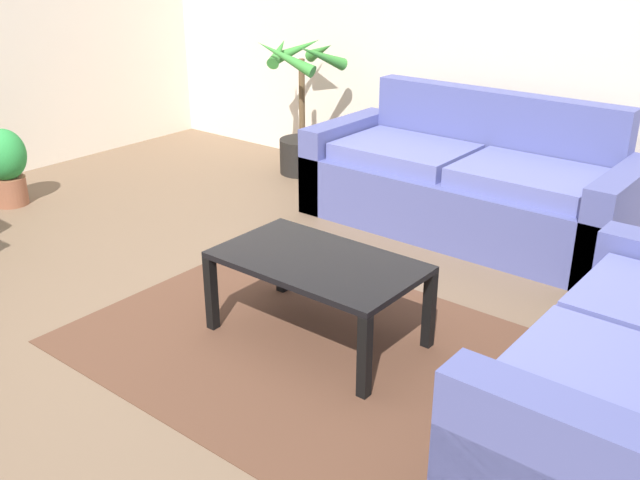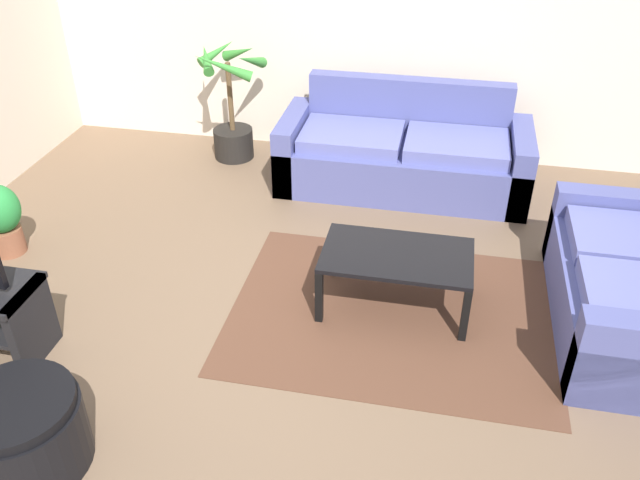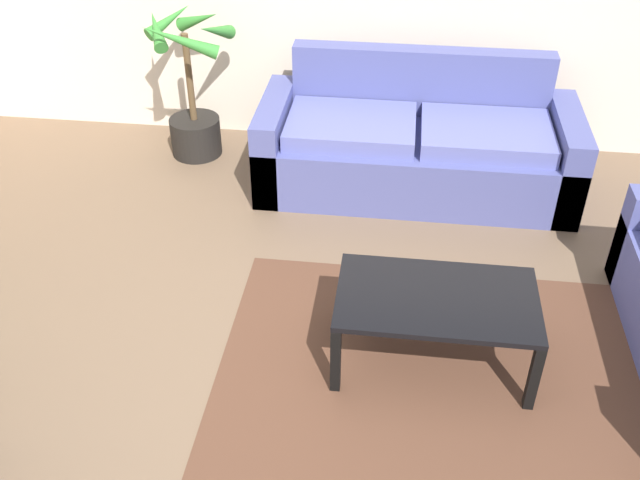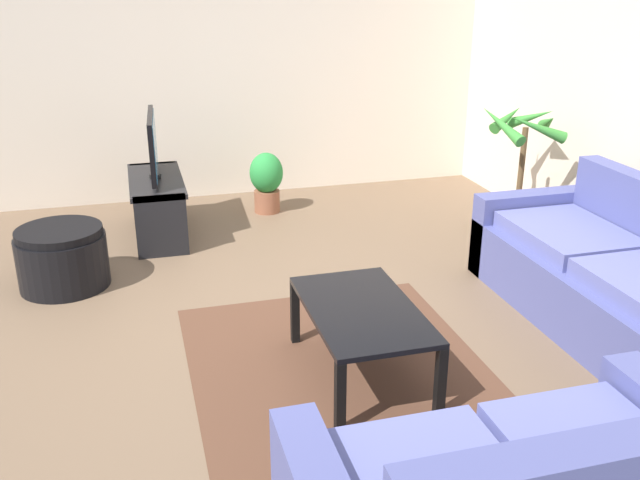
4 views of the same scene
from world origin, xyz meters
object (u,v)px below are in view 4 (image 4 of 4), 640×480
object	(u,v)px
tv_stand	(157,198)
potted_plant_small	(266,180)
coffee_table	(362,316)
potted_palm	(519,188)
tv	(153,145)
couch_main	(618,284)
ottoman	(62,258)

from	to	relation	value
tv_stand	potted_plant_small	size ratio (longest dim) A/B	1.90
coffee_table	potted_palm	bearing A→B (deg)	131.70
tv	coffee_table	size ratio (longest dim) A/B	0.90
tv	potted_palm	world-z (taller)	potted_palm
tv_stand	coffee_table	distance (m)	2.83
coffee_table	potted_plant_small	bearing A→B (deg)	178.77
tv_stand	couch_main	bearing A→B (deg)	47.41
couch_main	potted_plant_small	size ratio (longest dim) A/B	3.80
couch_main	ottoman	distance (m)	3.85
couch_main	tv_stand	bearing A→B (deg)	-132.59
couch_main	tv_stand	world-z (taller)	couch_main
couch_main	potted_palm	size ratio (longest dim) A/B	1.92
ottoman	potted_palm	bearing A→B (deg)	90.98
coffee_table	potted_palm	distance (m)	2.72
ottoman	tv_stand	bearing A→B (deg)	140.97
tv	tv_stand	bearing A→B (deg)	-93.29
tv	potted_plant_small	bearing A→B (deg)	109.56
potted_palm	potted_plant_small	world-z (taller)	potted_palm
coffee_table	potted_palm	xyz separation A→B (m)	(-1.81, 2.03, 0.06)
tv_stand	potted_plant_small	world-z (taller)	potted_plant_small
couch_main	coffee_table	bearing A→B (deg)	-85.99
potted_plant_small	coffee_table	bearing A→B (deg)	-1.23
coffee_table	potted_palm	size ratio (longest dim) A/B	0.88
tv	ottoman	xyz separation A→B (m)	(0.91, -0.74, -0.58)
potted_plant_small	ottoman	distance (m)	2.19
coffee_table	tv	bearing A→B (deg)	-159.92
ottoman	couch_main	bearing A→B (deg)	65.07
potted_palm	ottoman	size ratio (longest dim) A/B	1.78
tv	coffee_table	bearing A→B (deg)	20.08
potted_palm	ottoman	xyz separation A→B (m)	(0.06, -3.75, -0.21)
coffee_table	potted_plant_small	distance (m)	3.03
tv	potted_palm	xyz separation A→B (m)	(0.84, 3.00, -0.37)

